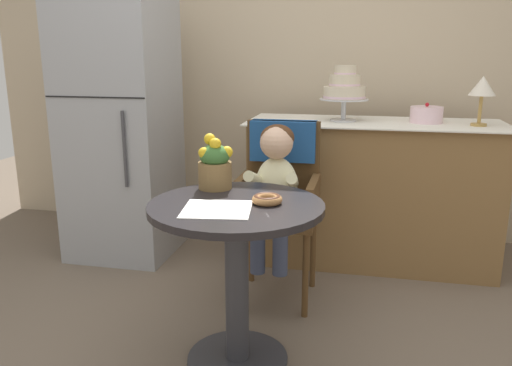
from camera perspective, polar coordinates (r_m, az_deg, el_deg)
ground_plane at (r=2.39m, az=-2.05°, el=-19.04°), size 8.00×8.00×0.00m
back_wall at (r=3.82m, az=4.85°, el=14.77°), size 4.80×0.10×2.70m
cafe_table at (r=2.15m, az=-2.17°, el=-7.66°), size 0.72×0.72×0.72m
wicker_chair at (r=2.78m, az=2.71°, el=0.26°), size 0.42×0.45×0.95m
seated_child at (r=2.62m, az=2.15°, el=0.26°), size 0.27×0.32×0.73m
paper_napkin at (r=2.00m, az=-4.34°, el=-2.92°), size 0.30×0.29×0.00m
donut_front at (r=2.07m, az=1.24°, el=-1.76°), size 0.12×0.12×0.04m
flower_vase at (r=2.29m, az=-4.58°, el=2.04°), size 0.16×0.15×0.24m
display_counter at (r=3.35m, az=12.65°, el=-0.95°), size 1.56×0.62×0.90m
tiered_cake_stand at (r=3.24m, az=9.78°, el=10.25°), size 0.30×0.30×0.34m
round_layer_cake at (r=3.30m, az=18.38°, el=7.21°), size 0.19×0.19×0.12m
table_lamp at (r=3.24m, az=23.83°, el=9.61°), size 0.15×0.15×0.28m
refrigerator at (r=3.44m, az=-14.79°, el=6.06°), size 0.64×0.63×1.70m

